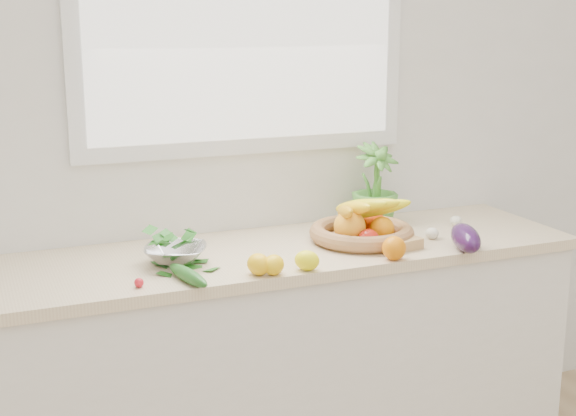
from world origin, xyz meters
name	(u,v)px	position (x,y,z in m)	size (l,w,h in m)	color
back_wall	(243,114)	(0.00, 2.25, 1.35)	(4.50, 0.02, 2.70)	white
counter_cabinet	(273,370)	(0.00, 1.95, 0.43)	(2.20, 0.58, 0.86)	silver
countertop	(273,254)	(0.00, 1.95, 0.88)	(2.24, 0.62, 0.04)	beige
window_frame	(243,4)	(0.00, 2.23, 1.75)	(1.30, 0.03, 1.10)	white
window_pane	(245,4)	(0.00, 2.21, 1.75)	(1.18, 0.01, 0.98)	white
orange_loose	(394,248)	(0.33, 1.67, 0.94)	(0.08, 0.08, 0.08)	orange
lemon_a	(259,264)	(-0.15, 1.69, 0.93)	(0.07, 0.09, 0.07)	yellow
lemon_b	(274,265)	(-0.10, 1.68, 0.93)	(0.07, 0.08, 0.07)	yellow
lemon_c	(307,260)	(0.01, 1.68, 0.93)	(0.07, 0.08, 0.07)	#FBF40D
apple	(369,240)	(0.31, 1.81, 0.94)	(0.08, 0.08, 0.08)	red
ginger	(407,245)	(0.44, 1.76, 0.92)	(0.12, 0.05, 0.04)	tan
garlic_a	(432,233)	(0.60, 1.85, 0.92)	(0.05, 0.05, 0.04)	white
garlic_b	(456,221)	(0.79, 1.97, 0.92)	(0.05, 0.05, 0.04)	beige
garlic_c	(357,241)	(0.29, 1.86, 0.92)	(0.05, 0.05, 0.04)	white
eggplant	(466,238)	(0.62, 1.67, 0.95)	(0.09, 0.23, 0.09)	#2C0F3A
cucumber	(188,275)	(-0.38, 1.71, 0.92)	(0.04, 0.24, 0.04)	#1C5519
radish	(139,283)	(-0.53, 1.72, 0.91)	(0.03, 0.03, 0.03)	red
potted_herb	(375,185)	(0.50, 2.12, 1.06)	(0.19, 0.19, 0.33)	#509C39
fruit_basket	(361,227)	(0.34, 1.92, 0.95)	(0.50, 0.50, 0.19)	tan
colander_with_spinach	(176,249)	(-0.37, 1.90, 0.96)	(0.27, 0.27, 0.11)	silver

